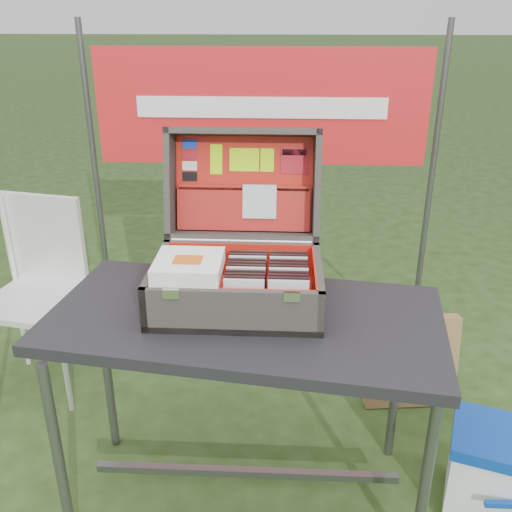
# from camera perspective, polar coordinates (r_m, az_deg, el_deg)

# --- Properties ---
(ground) EXTENTS (80.00, 80.00, 0.00)m
(ground) POSITION_cam_1_polar(r_m,az_deg,el_deg) (2.44, -0.80, -22.02)
(ground) COLOR #253914
(ground) RESTS_ON ground
(table) EXTENTS (1.37, 0.82, 0.81)m
(table) POSITION_cam_1_polar(r_m,az_deg,el_deg) (2.13, -1.05, -15.33)
(table) COLOR black
(table) RESTS_ON ground
(table_top) EXTENTS (1.37, 0.82, 0.04)m
(table_top) POSITION_cam_1_polar(r_m,az_deg,el_deg) (1.91, -1.14, -6.32)
(table_top) COLOR black
(table_top) RESTS_ON ground
(table_leg_fl) EXTENTS (0.04, 0.04, 0.77)m
(table_leg_fl) POSITION_cam_1_polar(r_m,az_deg,el_deg) (2.07, -19.06, -19.04)
(table_leg_fl) COLOR #59595B
(table_leg_fl) RESTS_ON ground
(table_leg_fr) EXTENTS (0.04, 0.04, 0.77)m
(table_leg_fr) POSITION_cam_1_polar(r_m,az_deg,el_deg) (1.99, 16.64, -20.50)
(table_leg_fr) COLOR #59595B
(table_leg_fr) RESTS_ON ground
(table_leg_bl) EXTENTS (0.04, 0.04, 0.77)m
(table_leg_bl) POSITION_cam_1_polar(r_m,az_deg,el_deg) (2.45, -14.69, -10.88)
(table_leg_bl) COLOR #59595B
(table_leg_bl) RESTS_ON ground
(table_leg_br) EXTENTS (0.04, 0.04, 0.77)m
(table_leg_br) POSITION_cam_1_polar(r_m,az_deg,el_deg) (2.39, 13.91, -11.75)
(table_leg_br) COLOR #59595B
(table_leg_br) RESTS_ON ground
(table_brace) EXTENTS (1.14, 0.03, 0.03)m
(table_brace) POSITION_cam_1_polar(r_m,az_deg,el_deg) (2.32, -1.00, -20.80)
(table_brace) COLOR #59595B
(table_brace) RESTS_ON ground
(suitcase) EXTENTS (0.57, 0.56, 0.53)m
(suitcase) POSITION_cam_1_polar(r_m,az_deg,el_deg) (1.90, -1.85, 2.97)
(suitcase) COLOR #544D46
(suitcase) RESTS_ON table
(suitcase_base_bottom) EXTENTS (0.57, 0.40, 0.02)m
(suitcase_base_bottom) POSITION_cam_1_polar(r_m,az_deg,el_deg) (1.95, -1.89, -4.59)
(suitcase_base_bottom) COLOR #544D46
(suitcase_base_bottom) RESTS_ON table_top
(suitcase_base_wall_front) EXTENTS (0.57, 0.02, 0.15)m
(suitcase_base_wall_front) POSITION_cam_1_polar(r_m,az_deg,el_deg) (1.75, -2.44, -5.68)
(suitcase_base_wall_front) COLOR #544D46
(suitcase_base_wall_front) RESTS_ON table_top
(suitcase_base_wall_back) EXTENTS (0.57, 0.02, 0.15)m
(suitcase_base_wall_back) POSITION_cam_1_polar(r_m,az_deg,el_deg) (2.09, -1.49, -0.55)
(suitcase_base_wall_back) COLOR #544D46
(suitcase_base_wall_back) RESTS_ON table_top
(suitcase_base_wall_left) EXTENTS (0.02, 0.40, 0.15)m
(suitcase_base_wall_left) POSITION_cam_1_polar(r_m,az_deg,el_deg) (1.96, -9.87, -2.66)
(suitcase_base_wall_left) COLOR #544D46
(suitcase_base_wall_left) RESTS_ON table_top
(suitcase_base_wall_right) EXTENTS (0.02, 0.40, 0.15)m
(suitcase_base_wall_right) POSITION_cam_1_polar(r_m,az_deg,el_deg) (1.92, 6.22, -3.06)
(suitcase_base_wall_right) COLOR #544D46
(suitcase_base_wall_right) RESTS_ON table_top
(suitcase_liner_floor) EXTENTS (0.52, 0.36, 0.01)m
(suitcase_liner_floor) POSITION_cam_1_polar(r_m,az_deg,el_deg) (1.94, -1.90, -4.22)
(suitcase_liner_floor) COLOR red
(suitcase_liner_floor) RESTS_ON suitcase_base_bottom
(suitcase_latch_left) EXTENTS (0.05, 0.01, 0.03)m
(suitcase_latch_left) POSITION_cam_1_polar(r_m,az_deg,el_deg) (1.74, -8.51, -3.76)
(suitcase_latch_left) COLOR silver
(suitcase_latch_left) RESTS_ON suitcase_base_wall_front
(suitcase_latch_right) EXTENTS (0.05, 0.01, 0.03)m
(suitcase_latch_right) POSITION_cam_1_polar(r_m,az_deg,el_deg) (1.70, 3.61, -4.09)
(suitcase_latch_right) COLOR silver
(suitcase_latch_right) RESTS_ON suitcase_base_wall_front
(suitcase_hinge) EXTENTS (0.51, 0.02, 0.02)m
(suitcase_hinge) POSITION_cam_1_polar(r_m,az_deg,el_deg) (2.07, -1.49, 1.49)
(suitcase_hinge) COLOR silver
(suitcase_hinge) RESTS_ON suitcase_base_wall_back
(suitcase_lid_back) EXTENTS (0.57, 0.12, 0.40)m
(suitcase_lid_back) POSITION_cam_1_polar(r_m,az_deg,el_deg) (2.19, -1.16, 7.25)
(suitcase_lid_back) COLOR #544D46
(suitcase_lid_back) RESTS_ON suitcase_base_wall_back
(suitcase_lid_rim_far) EXTENTS (0.57, 0.15, 0.06)m
(suitcase_lid_rim_far) POSITION_cam_1_polar(r_m,az_deg,el_deg) (2.13, -1.24, 12.32)
(suitcase_lid_rim_far) COLOR #544D46
(suitcase_lid_rim_far) RESTS_ON suitcase_lid_back
(suitcase_lid_rim_near) EXTENTS (0.57, 0.15, 0.06)m
(suitcase_lid_rim_near) POSITION_cam_1_polar(r_m,az_deg,el_deg) (2.14, -1.33, 2.07)
(suitcase_lid_rim_near) COLOR #544D46
(suitcase_lid_rim_near) RESTS_ON suitcase_lid_back
(suitcase_lid_rim_left) EXTENTS (0.02, 0.24, 0.43)m
(suitcase_lid_rim_left) POSITION_cam_1_polar(r_m,az_deg,el_deg) (2.16, -8.54, 7.20)
(suitcase_lid_rim_left) COLOR #544D46
(suitcase_lid_rim_left) RESTS_ON suitcase_lid_back
(suitcase_lid_rim_right) EXTENTS (0.02, 0.24, 0.43)m
(suitcase_lid_rim_right) POSITION_cam_1_polar(r_m,az_deg,el_deg) (2.13, 6.10, 7.02)
(suitcase_lid_rim_right) COLOR #544D46
(suitcase_lid_rim_right) RESTS_ON suitcase_lid_back
(suitcase_lid_liner) EXTENTS (0.52, 0.09, 0.35)m
(suitcase_lid_liner) POSITION_cam_1_polar(r_m,az_deg,el_deg) (2.18, -1.19, 7.23)
(suitcase_lid_liner) COLOR red
(suitcase_lid_liner) RESTS_ON suitcase_lid_back
(suitcase_liner_wall_front) EXTENTS (0.52, 0.01, 0.13)m
(suitcase_liner_wall_front) POSITION_cam_1_polar(r_m,az_deg,el_deg) (1.76, -2.40, -5.14)
(suitcase_liner_wall_front) COLOR red
(suitcase_liner_wall_front) RESTS_ON suitcase_base_bottom
(suitcase_liner_wall_back) EXTENTS (0.52, 0.01, 0.13)m
(suitcase_liner_wall_back) POSITION_cam_1_polar(r_m,az_deg,el_deg) (2.07, -1.52, -0.43)
(suitcase_liner_wall_back) COLOR red
(suitcase_liner_wall_back) RESTS_ON suitcase_base_bottom
(suitcase_liner_wall_left) EXTENTS (0.01, 0.36, 0.13)m
(suitcase_liner_wall_left) POSITION_cam_1_polar(r_m,az_deg,el_deg) (1.95, -9.49, -2.38)
(suitcase_liner_wall_left) COLOR red
(suitcase_liner_wall_left) RESTS_ON suitcase_base_bottom
(suitcase_liner_wall_right) EXTENTS (0.01, 0.36, 0.13)m
(suitcase_liner_wall_right) POSITION_cam_1_polar(r_m,az_deg,el_deg) (1.91, 5.81, -2.76)
(suitcase_liner_wall_right) COLOR red
(suitcase_liner_wall_right) RESTS_ON suitcase_base_bottom
(suitcase_lid_pocket) EXTENTS (0.50, 0.07, 0.16)m
(suitcase_lid_pocket) POSITION_cam_1_polar(r_m,az_deg,el_deg) (2.17, -1.25, 4.72)
(suitcase_lid_pocket) COLOR #A21D17
(suitcase_lid_pocket) RESTS_ON suitcase_lid_liner
(suitcase_pocket_edge) EXTENTS (0.49, 0.02, 0.02)m
(suitcase_pocket_edge) POSITION_cam_1_polar(r_m,az_deg,el_deg) (2.15, -1.24, 6.85)
(suitcase_pocket_edge) COLOR #A21D17
(suitcase_pocket_edge) RESTS_ON suitcase_lid_pocket
(suitcase_pocket_cd) EXTENTS (0.13, 0.04, 0.12)m
(suitcase_pocket_cd) POSITION_cam_1_polar(r_m,az_deg,el_deg) (2.14, 0.35, 5.46)
(suitcase_pocket_cd) COLOR silver
(suitcase_pocket_cd) RESTS_ON suitcase_lid_pocket
(lid_sticker_cc_a) EXTENTS (0.06, 0.01, 0.03)m
(lid_sticker_cc_a) POSITION_cam_1_polar(r_m,az_deg,el_deg) (2.19, -6.67, 11.04)
(lid_sticker_cc_a) COLOR #1933B2
(lid_sticker_cc_a) RESTS_ON suitcase_lid_liner
(lid_sticker_cc_b) EXTENTS (0.06, 0.01, 0.03)m
(lid_sticker_cc_b) POSITION_cam_1_polar(r_m,az_deg,el_deg) (2.19, -6.66, 9.99)
(lid_sticker_cc_b) COLOR #AE1520
(lid_sticker_cc_b) RESTS_ON suitcase_lid_liner
(lid_sticker_cc_c) EXTENTS (0.06, 0.01, 0.03)m
(lid_sticker_cc_c) POSITION_cam_1_polar(r_m,az_deg,el_deg) (2.19, -6.65, 8.95)
(lid_sticker_cc_c) COLOR white
(lid_sticker_cc_c) RESTS_ON suitcase_lid_liner
(lid_sticker_cc_d) EXTENTS (0.06, 0.01, 0.03)m
(lid_sticker_cc_d) POSITION_cam_1_polar(r_m,az_deg,el_deg) (2.20, -6.65, 7.90)
(lid_sticker_cc_d) COLOR black
(lid_sticker_cc_d) RESTS_ON suitcase_lid_liner
(lid_card_neon_tall) EXTENTS (0.05, 0.03, 0.11)m
(lid_card_neon_tall) POSITION_cam_1_polar(r_m,az_deg,el_deg) (2.18, -4.00, 9.61)
(lid_card_neon_tall) COLOR #B1FA05
(lid_card_neon_tall) RESTS_ON suitcase_lid_liner
(lid_card_neon_main) EXTENTS (0.11, 0.02, 0.08)m
(lid_card_neon_main) POSITION_cam_1_polar(r_m,az_deg,el_deg) (2.17, -1.18, 9.59)
(lid_card_neon_main) COLOR #B1FA05
(lid_card_neon_main) RESTS_ON suitcase_lid_liner
(lid_card_neon_small) EXTENTS (0.05, 0.02, 0.08)m
(lid_card_neon_small) POSITION_cam_1_polar(r_m,az_deg,el_deg) (2.17, 1.12, 9.57)
(lid_card_neon_small) COLOR #B1FA05
(lid_card_neon_small) RESTS_ON suitcase_lid_liner
(lid_sticker_band) EXTENTS (0.10, 0.03, 0.10)m
(lid_sticker_band) POSITION_cam_1_polar(r_m,az_deg,el_deg) (2.16, 3.83, 9.51)
(lid_sticker_band) COLOR #AE1520
(lid_sticker_band) RESTS_ON suitcase_lid_liner
(lid_sticker_band_bar) EXTENTS (0.09, 0.01, 0.02)m
(lid_sticker_band_bar) POSITION_cam_1_polar(r_m,az_deg,el_deg) (2.16, 3.85, 10.31)
(lid_sticker_band_bar) COLOR black
(lid_sticker_band_bar) RESTS_ON suitcase_lid_liner
(cd_left_0) EXTENTS (0.13, 0.01, 0.14)m
(cd_left_0) POSITION_cam_1_polar(r_m,az_deg,el_deg) (1.77, -1.20, -4.46)
(cd_left_0) COLOR silver
(cd_left_0) RESTS_ON suitcase_liner_floor
(cd_left_1) EXTENTS (0.13, 0.01, 0.14)m
(cd_left_1) POSITION_cam_1_polar(r_m,az_deg,el_deg) (1.79, -1.15, -4.12)
(cd_left_1) COLOR black
(cd_left_1) RESTS_ON suitcase_liner_floor
(cd_left_2) EXTENTS (0.13, 0.01, 0.14)m
(cd_left_2) POSITION_cam_1_polar(r_m,az_deg,el_deg) (1.81, -1.10, -3.79)
(cd_left_2) COLOR black
(cd_left_2) RESTS_ON suitcase_liner_floor
(cd_left_3) EXTENTS (0.13, 0.01, 0.14)m
(cd_left_3) POSITION_cam_1_polar(r_m,az_deg,el_deg) (1.83, -1.05, -3.47)
(cd_left_3) COLOR black
(cd_left_3) RESTS_ON suitcase_liner_floor
(cd_left_4) EXTENTS (0.13, 0.01, 0.14)m
(cd_left_4) POSITION_cam_1_polar(r_m,az_deg,el_deg) (1.85, -1.01, -3.16)
(cd_left_4) COLOR silver
(cd_left_4) RESTS_ON suitcase_liner_floor
(cd_left_5) EXTENTS (0.13, 0.01, 0.14)m
(cd_left_5) POSITION_cam_1_polar(r_m,az_deg,el_deg) (1.87, -0.96, -2.85)
(cd_left_5) COLOR black
(cd_left_5) RESTS_ON suitcase_liner_floor
(cd_left_6) EXTENTS (0.13, 0.01, 0.14)m
(cd_left_6) POSITION_cam_1_polar(r_m,az_deg,el_deg) (1.89, -0.91, -2.55)
(cd_left_6) COLOR black
(cd_left_6) RESTS_ON suitcase_liner_floor
(cd_left_7) EXTENTS (0.13, 0.01, 0.14)m
(cd_left_7) POSITION_cam_1_polar(r_m,az_deg,el_deg) (1.91, -0.87, -2.26)
(cd_left_7) COLOR black
(cd_left_7) RESTS_ON suitcase_liner_floor
(cd_left_8) EXTENTS (0.13, 0.01, 0.14)m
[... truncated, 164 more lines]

